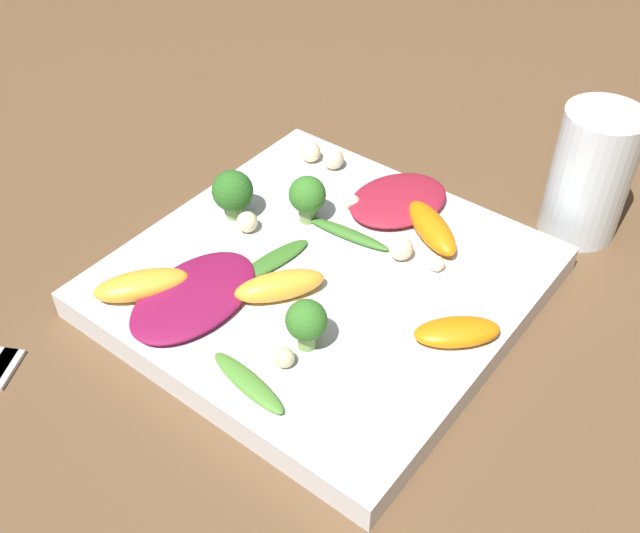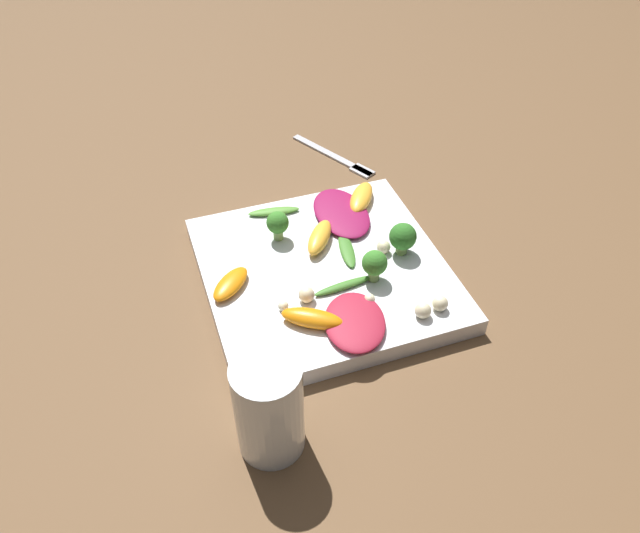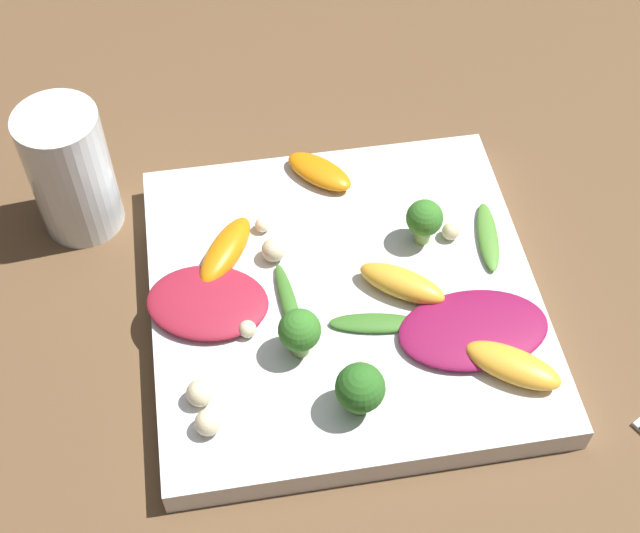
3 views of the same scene
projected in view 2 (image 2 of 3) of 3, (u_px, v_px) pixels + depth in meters
name	position (u px, v px, depth m)	size (l,w,h in m)	color
ground_plane	(324.00, 280.00, 0.78)	(2.40, 2.40, 0.00)	brown
plate	(324.00, 273.00, 0.77)	(0.29, 0.29, 0.02)	white
drinking_glass	(269.00, 408.00, 0.57)	(0.06, 0.06, 0.11)	white
fork	(340.00, 159.00, 0.97)	(0.09, 0.15, 0.01)	#B2B2B7
radicchio_leaf_0	(359.00, 321.00, 0.69)	(0.09, 0.11, 0.01)	maroon
radicchio_leaf_1	(341.00, 213.00, 0.83)	(0.07, 0.11, 0.01)	maroon
orange_segment_0	(320.00, 237.00, 0.78)	(0.06, 0.07, 0.02)	#FCAD33
orange_segment_1	(312.00, 318.00, 0.68)	(0.07, 0.06, 0.02)	orange
orange_segment_2	(361.00, 198.00, 0.84)	(0.06, 0.07, 0.02)	#FCAD33
orange_segment_3	(231.00, 286.00, 0.72)	(0.06, 0.06, 0.01)	orange
broccoli_floret_0	(278.00, 224.00, 0.78)	(0.03, 0.03, 0.04)	#84AD5B
broccoli_floret_1	(403.00, 237.00, 0.76)	(0.03, 0.03, 0.04)	#7A9E51
broccoli_floret_2	(375.00, 264.00, 0.73)	(0.03, 0.03, 0.04)	#7A9E51
arugula_sprig_0	(344.00, 286.00, 0.73)	(0.08, 0.02, 0.01)	#3D7528
arugula_sprig_1	(347.00, 249.00, 0.78)	(0.03, 0.07, 0.01)	#3D7528
arugula_sprig_2	(274.00, 211.00, 0.83)	(0.07, 0.03, 0.01)	#518E33
macadamia_nut_0	(383.00, 245.00, 0.77)	(0.02, 0.02, 0.02)	beige
macadamia_nut_1	(370.00, 299.00, 0.71)	(0.01, 0.01, 0.01)	beige
macadamia_nut_2	(423.00, 310.00, 0.69)	(0.02, 0.02, 0.02)	beige
macadamia_nut_3	(274.00, 223.00, 0.81)	(0.01, 0.01, 0.01)	beige
macadamia_nut_4	(283.00, 306.00, 0.70)	(0.01, 0.01, 0.01)	beige
macadamia_nut_5	(440.00, 303.00, 0.70)	(0.02, 0.02, 0.02)	beige
macadamia_nut_6	(306.00, 295.00, 0.71)	(0.02, 0.02, 0.02)	beige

